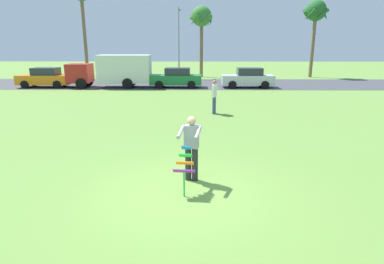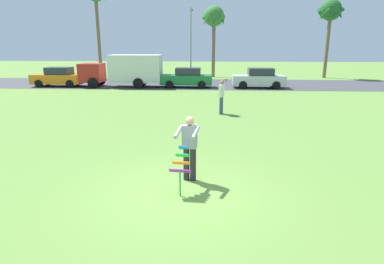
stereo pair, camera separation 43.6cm
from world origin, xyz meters
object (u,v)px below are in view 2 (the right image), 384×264
at_px(person_kite_flyer, 189,146).
at_px(palm_tree_right_near, 214,19).
at_px(parked_car_green, 187,78).
at_px(kite_held, 181,164).
at_px(parked_car_orange, 58,77).
at_px(parked_truck_red_cab, 126,70).
at_px(streetlight_pole, 191,39).
at_px(palm_tree_centre_far, 331,13).
at_px(person_walker_near, 221,96).
at_px(parked_car_silver, 259,78).

relative_size(person_kite_flyer, palm_tree_right_near, 0.24).
bearing_deg(parked_car_green, kite_held, -86.03).
bearing_deg(parked_car_orange, parked_car_green, -0.01).
relative_size(parked_truck_red_cab, palm_tree_right_near, 0.92).
distance_m(person_kite_flyer, parked_car_green, 19.00).
distance_m(person_kite_flyer, parked_car_orange, 22.62).
xyz_separation_m(kite_held, streetlight_pole, (-1.52, 27.36, 3.26)).
bearing_deg(parked_truck_red_cab, parked_car_green, -0.00).
height_order(parked_car_orange, palm_tree_centre_far, palm_tree_centre_far).
xyz_separation_m(person_kite_flyer, parked_car_green, (-1.51, 18.94, -0.18)).
distance_m(parked_car_orange, person_walker_near, 17.00).
distance_m(kite_held, streetlight_pole, 27.60).
distance_m(parked_car_orange, palm_tree_right_near, 16.62).
bearing_deg(kite_held, person_kite_flyer, 79.41).
bearing_deg(person_walker_near, parked_car_silver, 72.36).
distance_m(kite_held, parked_car_orange, 23.20).
xyz_separation_m(kite_held, parked_car_silver, (4.51, 19.71, 0.03)).
relative_size(person_kite_flyer, parked_car_green, 0.41).
height_order(kite_held, parked_car_green, parked_car_green).
bearing_deg(parked_car_silver, kite_held, -102.89).
bearing_deg(streetlight_pole, person_kite_flyer, -86.42).
bearing_deg(kite_held, palm_tree_centre_far, 66.15).
xyz_separation_m(person_kite_flyer, palm_tree_centre_far, (12.44, 27.70, 5.53)).
relative_size(parked_car_green, parked_car_silver, 1.00).
xyz_separation_m(palm_tree_right_near, streetlight_pole, (-2.33, -1.24, -1.99)).
relative_size(parked_car_silver, palm_tree_right_near, 0.57).
bearing_deg(kite_held, person_walker_near, 82.67).
relative_size(streetlight_pole, person_walker_near, 4.05).
xyz_separation_m(person_kite_flyer, kite_held, (-0.15, -0.78, -0.21)).
relative_size(parked_car_green, streetlight_pole, 0.60).
bearing_deg(parked_car_orange, palm_tree_centre_far, 19.45).
height_order(person_kite_flyer, parked_car_orange, person_kite_flyer).
relative_size(palm_tree_right_near, streetlight_pole, 1.05).
relative_size(parked_car_orange, parked_car_green, 1.00).
bearing_deg(parked_car_orange, person_walker_near, -37.85).
distance_m(parked_truck_red_cab, palm_tree_right_near, 12.34).
height_order(parked_truck_red_cab, person_walker_near, parked_truck_red_cab).
xyz_separation_m(parked_car_orange, person_walker_near, (13.42, -10.43, 0.16)).
bearing_deg(person_kite_flyer, kite_held, -100.59).
distance_m(person_kite_flyer, kite_held, 0.82).
relative_size(palm_tree_right_near, person_walker_near, 4.23).
relative_size(person_kite_flyer, parked_car_silver, 0.41).
xyz_separation_m(parked_car_green, person_walker_near, (2.56, -10.43, 0.16)).
bearing_deg(parked_car_silver, person_walker_near, -107.64).
height_order(parked_truck_red_cab, streetlight_pole, streetlight_pole).
distance_m(parked_car_silver, palm_tree_right_near, 10.95).
relative_size(parked_car_green, person_walker_near, 2.44).
height_order(parked_truck_red_cab, parked_car_silver, parked_truck_red_cab).
distance_m(parked_car_silver, palm_tree_centre_far, 13.21).
relative_size(parked_car_silver, streetlight_pole, 0.60).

